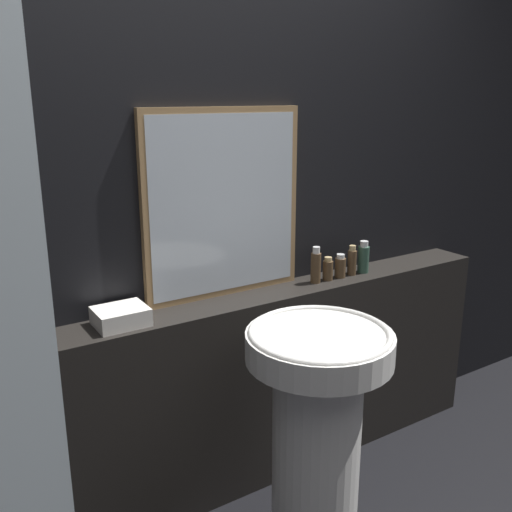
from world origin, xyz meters
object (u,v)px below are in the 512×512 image
Objects in this scene: mirror at (224,204)px; lotion_bottle at (340,267)px; conditioner_bottle at (328,269)px; pedestal_sink at (317,429)px; shampoo_bottle at (316,266)px; hand_soap_bottle at (363,258)px; towel_stack at (121,316)px; body_wash_bottle at (352,261)px.

mirror is 0.66m from lotion_bottle.
lotion_bottle is at bearing 0.00° from conditioner_bottle.
shampoo_bottle is (0.39, 0.51, 0.42)m from pedestal_sink.
mirror reaches higher than hand_soap_bottle.
pedestal_sink is 0.77m from shampoo_bottle.
lotion_bottle is (1.06, 0.00, 0.02)m from towel_stack.
body_wash_bottle is (1.13, 0.00, 0.03)m from towel_stack.
hand_soap_bottle is (0.07, 0.00, 0.01)m from body_wash_bottle.
pedestal_sink is at bearing -86.97° from mirror.
mirror reaches higher than conditioner_bottle.
towel_stack is 1.06m from lotion_bottle.
mirror is at bearing 10.01° from towel_stack.
shampoo_bottle is 0.22m from body_wash_bottle.
shampoo_bottle is at bearing -11.71° from mirror.
conditioner_bottle is (0.98, -0.00, 0.02)m from towel_stack.
lotion_bottle is at bearing -0.00° from shampoo_bottle.
mirror is 6.98× the size of lotion_bottle.
conditioner_bottle is at bearing -180.00° from lotion_bottle.
shampoo_bottle is at bearing 180.00° from conditioner_bottle.
towel_stack is 1.23× the size of hand_soap_bottle.
pedestal_sink is 6.48× the size of body_wash_bottle.
body_wash_bottle is 0.93× the size of hand_soap_bottle.
towel_stack is at bearing 180.00° from body_wash_bottle.
mirror is at bearing 169.95° from conditioner_bottle.
hand_soap_bottle is (0.22, 0.00, 0.02)m from conditioner_bottle.
conditioner_bottle is 0.15m from body_wash_bottle.
shampoo_bottle is 1.09× the size of hand_soap_bottle.
conditioner_bottle is at bearing -0.00° from shampoo_bottle.
lotion_bottle is 0.07m from body_wash_bottle.
towel_stack is 1.20m from hand_soap_bottle.
conditioner_bottle is at bearing -180.00° from hand_soap_bottle.
hand_soap_bottle is (0.14, 0.00, 0.02)m from lotion_bottle.
hand_soap_bottle reaches higher than lotion_bottle.
body_wash_bottle is (0.22, -0.00, -0.01)m from shampoo_bottle.
body_wash_bottle is 0.07m from hand_soap_bottle.
mirror is 4.10× the size of towel_stack.
mirror reaches higher than body_wash_bottle.
shampoo_bottle reaches higher than pedestal_sink.
shampoo_bottle reaches higher than hand_soap_bottle.
conditioner_bottle is 0.71× the size of hand_soap_bottle.
shampoo_bottle is (0.91, 0.00, 0.04)m from towel_stack.
pedestal_sink is 0.94m from hand_soap_bottle.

